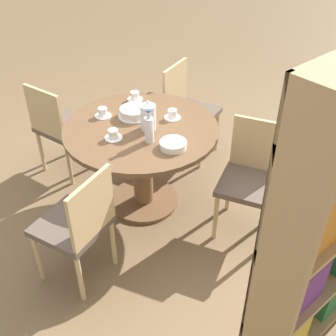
% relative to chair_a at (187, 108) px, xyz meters
% --- Properties ---
extents(ground_plane, '(14.00, 14.00, 0.00)m').
position_rel_chair_a_xyz_m(ground_plane, '(0.80, 0.34, -0.48)').
color(ground_plane, brown).
extents(dining_table, '(1.18, 1.18, 0.74)m').
position_rel_chair_a_xyz_m(dining_table, '(0.80, 0.34, 0.07)').
color(dining_table, brown).
rests_on(dining_table, ground_plane).
extents(chair_a, '(0.53, 0.53, 0.88)m').
position_rel_chair_a_xyz_m(chair_a, '(0.00, 0.00, 0.00)').
color(chair_a, tan).
rests_on(chair_a, ground_plane).
extents(chair_b, '(0.51, 0.51, 0.88)m').
position_rel_chair_a_xyz_m(chair_b, '(1.07, -0.48, 0.00)').
color(chair_b, tan).
rests_on(chair_b, ground_plane).
extents(chair_c, '(0.54, 0.54, 0.88)m').
position_rel_chair_a_xyz_m(chair_c, '(1.59, 0.69, 0.00)').
color(chair_c, tan).
rests_on(chair_c, ground_plane).
extents(chair_d, '(0.57, 0.57, 0.88)m').
position_rel_chair_a_xyz_m(chair_d, '(0.35, 1.08, 0.00)').
color(chair_d, tan).
rests_on(chair_d, ground_plane).
extents(bookshelf, '(0.90, 0.28, 1.78)m').
position_rel_chair_a_xyz_m(bookshelf, '(0.78, 1.89, 0.39)').
color(bookshelf, tan).
rests_on(bookshelf, ground_plane).
extents(coffee_pot, '(0.12, 0.12, 0.23)m').
position_rel_chair_a_xyz_m(coffee_pot, '(0.77, 0.40, 0.36)').
color(coffee_pot, silver).
rests_on(coffee_pot, dining_table).
extents(water_bottle, '(0.07, 0.07, 0.25)m').
position_rel_chair_a_xyz_m(water_bottle, '(0.87, 0.54, 0.36)').
color(water_bottle, silver).
rests_on(water_bottle, dining_table).
extents(cake_main, '(0.25, 0.25, 0.07)m').
position_rel_chair_a_xyz_m(cake_main, '(0.74, 0.18, 0.29)').
color(cake_main, silver).
rests_on(cake_main, dining_table).
extents(cup_a, '(0.13, 0.13, 0.07)m').
position_rel_chair_a_xyz_m(cup_a, '(0.92, 0.01, 0.28)').
color(cup_a, white).
rests_on(cup_a, dining_table).
extents(cup_b, '(0.13, 0.13, 0.07)m').
position_rel_chair_a_xyz_m(cup_b, '(0.56, -0.05, 0.28)').
color(cup_b, white).
rests_on(cup_b, dining_table).
extents(cup_c, '(0.13, 0.13, 0.07)m').
position_rel_chair_a_xyz_m(cup_c, '(1.04, 0.33, 0.28)').
color(cup_c, white).
rests_on(cup_c, dining_table).
extents(cup_d, '(0.13, 0.13, 0.07)m').
position_rel_chair_a_xyz_m(cup_d, '(0.53, 0.39, 0.28)').
color(cup_d, white).
rests_on(cup_d, dining_table).
extents(plate_stack, '(0.19, 0.19, 0.05)m').
position_rel_chair_a_xyz_m(plate_stack, '(0.80, 0.71, 0.28)').
color(plate_stack, white).
rests_on(plate_stack, dining_table).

